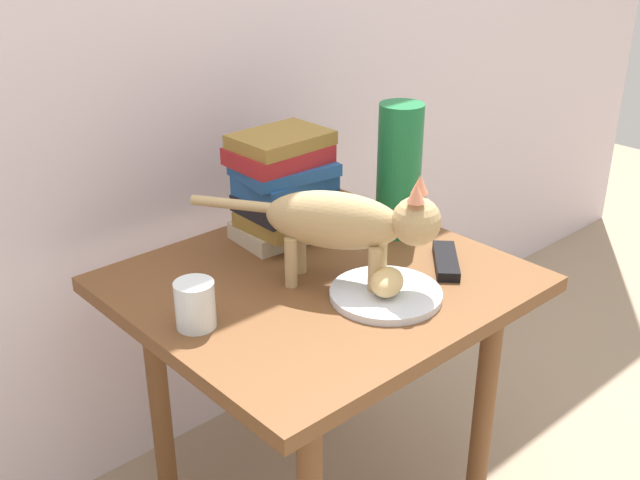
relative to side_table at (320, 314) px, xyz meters
name	(u,v)px	position (x,y,z in m)	size (l,w,h in m)	color
side_table	(320,314)	(0.00, 0.00, 0.00)	(0.72, 0.65, 0.59)	brown
plate	(386,294)	(0.04, -0.14, 0.09)	(0.21, 0.21, 0.01)	silver
bread_roll	(387,282)	(0.03, -0.15, 0.12)	(0.08, 0.06, 0.05)	#E0BC7A
cat	(350,222)	(0.02, -0.06, 0.22)	(0.29, 0.42, 0.23)	tan
book_stack	(284,187)	(0.07, 0.19, 0.20)	(0.21, 0.17, 0.23)	#BCB299
green_vase	(399,170)	(0.27, 0.04, 0.23)	(0.09, 0.09, 0.29)	#196B38
candle_jar	(195,307)	(-0.28, 0.01, 0.12)	(0.07, 0.07, 0.08)	silver
tv_remote	(446,261)	(0.22, -0.13, 0.09)	(0.15, 0.04, 0.02)	black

